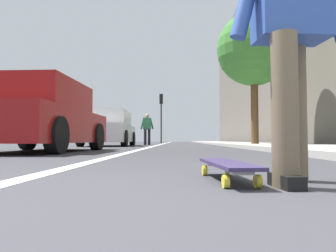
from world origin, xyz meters
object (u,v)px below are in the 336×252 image
at_px(skater_person, 290,20).
at_px(street_tree_mid, 254,49).
at_px(skateboard, 227,165).
at_px(parked_car_near, 39,118).
at_px(parked_car_mid, 109,129).
at_px(pedestrian_distant, 147,127).
at_px(traffic_light, 161,109).

bearing_deg(skater_person, street_tree_mid, -12.46).
relative_size(skateboard, parked_car_near, 0.21).
relative_size(parked_car_near, parked_car_mid, 0.92).
xyz_separation_m(parked_car_mid, street_tree_mid, (-0.62, -6.03, 3.22)).
bearing_deg(skater_person, pedestrian_distant, 8.82).
xyz_separation_m(parked_car_mid, pedestrian_distant, (2.76, -1.37, 0.21)).
bearing_deg(parked_car_mid, skater_person, -162.79).
height_order(parked_car_near, pedestrian_distant, pedestrian_distant).
bearing_deg(pedestrian_distant, traffic_light, -1.13).
bearing_deg(skateboard, traffic_light, 4.01).
relative_size(skateboard, traffic_light, 0.21).
bearing_deg(pedestrian_distant, skateboard, -172.45).
relative_size(parked_car_near, street_tree_mid, 0.74).
distance_m(skateboard, parked_car_near, 5.81).
distance_m(skater_person, parked_car_near, 6.10).
height_order(skater_person, street_tree_mid, street_tree_mid).
bearing_deg(street_tree_mid, skateboard, 165.65).
bearing_deg(parked_car_mid, parked_car_near, 179.65).
bearing_deg(skateboard, pedestrian_distant, 7.55).
relative_size(skateboard, pedestrian_distant, 0.53).
relative_size(parked_car_near, traffic_light, 1.00).
distance_m(traffic_light, pedestrian_distant, 10.07).
height_order(traffic_light, pedestrian_distant, traffic_light).
height_order(skateboard, parked_car_near, parked_car_near).
bearing_deg(parked_car_near, street_tree_mid, -44.88).
bearing_deg(skater_person, parked_car_near, 36.61).
xyz_separation_m(skateboard, parked_car_mid, (11.46, 3.25, 0.61)).
height_order(skateboard, street_tree_mid, street_tree_mid).
bearing_deg(traffic_light, skater_person, -175.20).
bearing_deg(pedestrian_distant, street_tree_mid, -126.01).
distance_m(street_tree_mid, pedestrian_distant, 6.50).
bearing_deg(parked_car_mid, traffic_light, -7.04).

